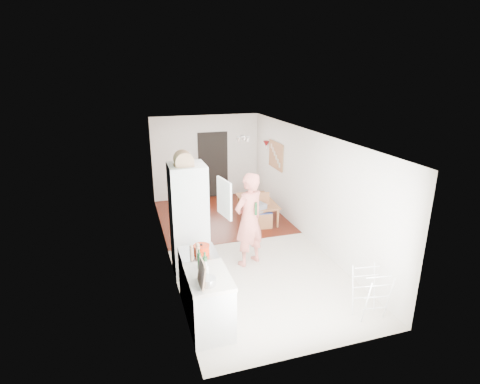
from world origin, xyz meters
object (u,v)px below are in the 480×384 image
dining_table (258,211)px  drying_rack (370,294)px  person (249,211)px  stool (255,219)px  dining_chair (264,211)px

dining_table → drying_rack: bearing=-172.7°
person → stool: bearing=-138.8°
person → stool: (0.71, 1.62, -0.89)m
person → dining_chair: size_ratio=2.63×
person → drying_rack: bearing=95.0°
person → dining_table: person is taller
drying_rack → stool: bearing=106.6°
person → dining_table: bearing=-139.5°
dining_table → drying_rack: size_ratio=1.53×
dining_table → stool: size_ratio=2.74×
dining_chair → stool: size_ratio=1.86×
stool → drying_rack: (0.56, -3.83, 0.18)m
dining_table → stool: stool is taller
dining_chair → drying_rack: dining_chair is taller
stool → drying_rack: 3.88m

